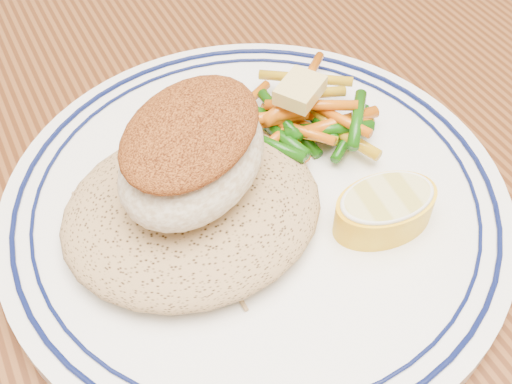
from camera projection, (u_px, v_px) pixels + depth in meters
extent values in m
cube|color=#47220E|center=(266.00, 304.00, 0.37)|extent=(1.50, 0.90, 0.04)
cylinder|color=white|center=(256.00, 206.00, 0.38)|extent=(0.30, 0.30, 0.01)
torus|color=#0A113F|center=(256.00, 196.00, 0.37)|extent=(0.28, 0.28, 0.00)
torus|color=#0A113F|center=(256.00, 196.00, 0.37)|extent=(0.26, 0.26, 0.00)
ellipsoid|color=#A48052|center=(192.00, 206.00, 0.35)|extent=(0.15, 0.13, 0.03)
ellipsoid|color=beige|center=(193.00, 159.00, 0.34)|extent=(0.12, 0.11, 0.04)
ellipsoid|color=brown|center=(190.00, 131.00, 0.32)|extent=(0.11, 0.11, 0.02)
cylinder|color=#134A09|center=(293.00, 128.00, 0.41)|extent=(0.01, 0.06, 0.01)
cylinder|color=#134A09|center=(351.00, 132.00, 0.40)|extent=(0.05, 0.04, 0.01)
cylinder|color=#C55709|center=(285.00, 131.00, 0.40)|extent=(0.01, 0.05, 0.01)
cylinder|color=#134A09|center=(315.00, 118.00, 0.41)|extent=(0.01, 0.05, 0.01)
cylinder|color=#C55709|center=(296.00, 123.00, 0.40)|extent=(0.03, 0.04, 0.01)
cylinder|color=#C49614|center=(346.00, 137.00, 0.39)|extent=(0.02, 0.05, 0.01)
cylinder|color=#134A09|center=(330.00, 127.00, 0.40)|extent=(0.06, 0.02, 0.01)
cylinder|color=#C55709|center=(332.00, 119.00, 0.40)|extent=(0.04, 0.04, 0.01)
cylinder|color=#C49614|center=(292.00, 132.00, 0.39)|extent=(0.04, 0.05, 0.01)
cylinder|color=#134A09|center=(281.00, 136.00, 0.39)|extent=(0.02, 0.05, 0.01)
cylinder|color=#C55709|center=(283.00, 132.00, 0.39)|extent=(0.05, 0.03, 0.01)
cylinder|color=#C55709|center=(240.00, 108.00, 0.41)|extent=(0.06, 0.03, 0.01)
cylinder|color=#C49614|center=(317.00, 114.00, 0.40)|extent=(0.01, 0.05, 0.01)
cylinder|color=#134A09|center=(239.00, 105.00, 0.41)|extent=(0.04, 0.05, 0.01)
cylinder|color=#C55709|center=(341.00, 122.00, 0.39)|extent=(0.05, 0.01, 0.01)
cylinder|color=#134A09|center=(329.00, 130.00, 0.39)|extent=(0.05, 0.02, 0.01)
cylinder|color=#134A09|center=(280.00, 115.00, 0.40)|extent=(0.01, 0.05, 0.01)
cylinder|color=#C49614|center=(305.00, 78.00, 0.42)|extent=(0.05, 0.04, 0.01)
cylinder|color=#C55709|center=(291.00, 127.00, 0.39)|extent=(0.03, 0.06, 0.01)
cylinder|color=#134A09|center=(268.00, 143.00, 0.38)|extent=(0.03, 0.05, 0.01)
cylinder|color=#C55709|center=(267.00, 121.00, 0.39)|extent=(0.05, 0.02, 0.01)
cylinder|color=#C55709|center=(309.00, 76.00, 0.42)|extent=(0.05, 0.04, 0.01)
cylinder|color=#C55709|center=(338.00, 118.00, 0.39)|extent=(0.02, 0.05, 0.01)
cylinder|color=#C55709|center=(293.00, 100.00, 0.40)|extent=(0.05, 0.03, 0.01)
cylinder|color=#C55709|center=(311.00, 105.00, 0.39)|extent=(0.05, 0.04, 0.01)
cylinder|color=#134A09|center=(357.00, 119.00, 0.39)|extent=(0.03, 0.04, 0.01)
cylinder|color=#C49614|center=(309.00, 93.00, 0.40)|extent=(0.05, 0.02, 0.01)
cylinder|color=#C55709|center=(268.00, 117.00, 0.39)|extent=(0.05, 0.01, 0.01)
cube|color=#E1C66E|center=(300.00, 90.00, 0.38)|extent=(0.04, 0.03, 0.01)
torus|color=white|center=(387.00, 198.00, 0.34)|extent=(0.06, 0.06, 0.00)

